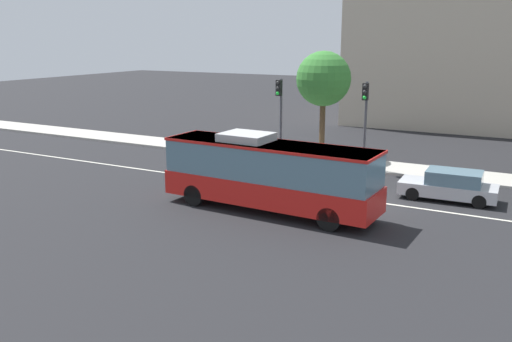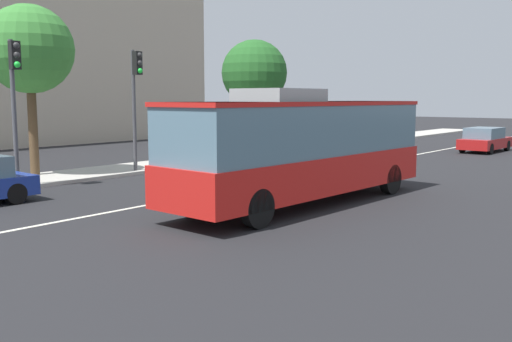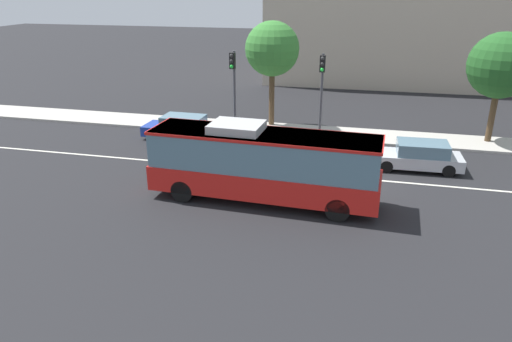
# 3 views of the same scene
# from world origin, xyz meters

# --- Properties ---
(ground_plane) EXTENTS (160.00, 160.00, 0.00)m
(ground_plane) POSITION_xyz_m (0.00, 0.00, 0.00)
(ground_plane) COLOR black
(sidewalk_kerb) EXTENTS (80.00, 2.96, 0.14)m
(sidewalk_kerb) POSITION_xyz_m (0.00, 7.10, 0.07)
(sidewalk_kerb) COLOR #B2ADA3
(sidewalk_kerb) RESTS_ON ground_plane
(lane_centre_line) EXTENTS (76.00, 0.16, 0.01)m
(lane_centre_line) POSITION_xyz_m (0.00, 0.00, 0.01)
(lane_centre_line) COLOR silver
(lane_centre_line) RESTS_ON ground_plane
(transit_bus) EXTENTS (10.10, 2.92, 3.46)m
(transit_bus) POSITION_xyz_m (-3.33, -3.52, 1.81)
(transit_bus) COLOR red
(transit_bus) RESTS_ON ground_plane
(sedan_red) EXTENTS (4.56, 1.96, 1.46)m
(sedan_red) POSITION_xyz_m (17.71, -2.44, 0.72)
(sedan_red) COLOR #B21919
(sedan_red) RESTS_ON ground_plane
(sedan_silver) EXTENTS (4.56, 1.96, 1.46)m
(sedan_silver) POSITION_xyz_m (3.61, 2.07, 0.72)
(sedan_silver) COLOR #B7BABF
(sedan_silver) RESTS_ON ground_plane
(traffic_light_near_corner) EXTENTS (0.34, 0.62, 5.20)m
(traffic_light_near_corner) POSITION_xyz_m (-7.30, 5.80, 3.56)
(traffic_light_near_corner) COLOR #47474C
(traffic_light_near_corner) RESTS_ON ground_plane
(traffic_light_mid_block) EXTENTS (0.33, 0.62, 5.20)m
(traffic_light_mid_block) POSITION_xyz_m (-1.91, 5.93, 3.56)
(traffic_light_mid_block) COLOR #47474C
(traffic_light_mid_block) RESTS_ON ground_plane
(street_tree_kerbside_left) EXTENTS (3.47, 3.47, 6.85)m
(street_tree_kerbside_left) POSITION_xyz_m (-5.37, 8.12, 5.08)
(street_tree_kerbside_left) COLOR #4C3823
(street_tree_kerbside_left) RESTS_ON ground_plane
(street_tree_kerbside_centre) EXTENTS (3.75, 3.75, 6.52)m
(street_tree_kerbside_centre) POSITION_xyz_m (8.06, 7.60, 4.62)
(street_tree_kerbside_centre) COLOR #4C3823
(street_tree_kerbside_centre) RESTS_ON ground_plane
(office_block_background) EXTENTS (27.75, 17.20, 13.60)m
(office_block_background) POSITION_xyz_m (4.70, 29.99, 6.80)
(office_block_background) COLOR #B7A893
(office_block_background) RESTS_ON ground_plane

